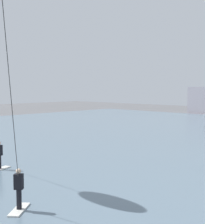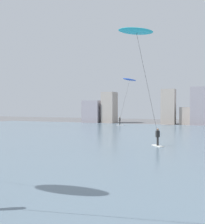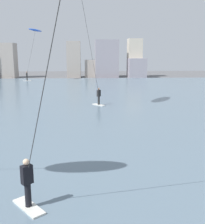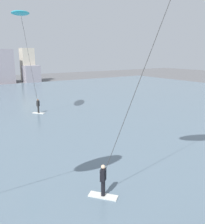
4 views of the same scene
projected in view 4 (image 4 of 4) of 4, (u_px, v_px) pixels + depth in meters
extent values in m
cube|color=slate|center=(26.00, 108.00, 30.44)|extent=(84.00, 52.00, 0.10)
cube|color=gray|center=(2.00, 66.00, 54.97)|extent=(4.76, 3.82, 7.62)
cube|color=beige|center=(28.00, 65.00, 58.30)|extent=(2.84, 3.04, 7.90)
cube|color=gray|center=(31.00, 74.00, 57.45)|extent=(3.58, 3.41, 3.94)
cube|color=silver|center=(39.00, 113.00, 27.70)|extent=(1.24, 1.35, 0.06)
cylinder|color=black|center=(38.00, 109.00, 27.61)|extent=(0.20, 0.20, 0.78)
cube|color=black|center=(38.00, 103.00, 27.44)|extent=(0.40, 0.39, 0.60)
sphere|color=#9E7051|center=(38.00, 100.00, 27.34)|extent=(0.20, 0.20, 0.20)
cylinder|color=#333333|center=(30.00, 63.00, 25.30)|extent=(1.67, 1.60, 9.13)
ellipsoid|color=#28B2C6|center=(21.00, 13.00, 23.11)|extent=(3.30, 4.04, 0.87)
cube|color=silver|center=(103.00, 196.00, 11.65)|extent=(1.22, 1.36, 0.06)
cylinder|color=black|center=(103.00, 188.00, 11.55)|extent=(0.20, 0.20, 0.78)
cube|color=black|center=(103.00, 175.00, 11.39)|extent=(0.40, 0.39, 0.60)
sphere|color=beige|center=(103.00, 167.00, 11.29)|extent=(0.20, 0.20, 0.20)
cylinder|color=#333333|center=(143.00, 72.00, 10.04)|extent=(2.53, 2.21, 9.70)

